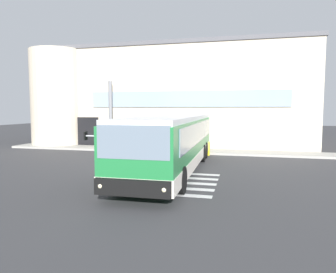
{
  "coord_description": "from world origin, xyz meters",
  "views": [
    {
      "loc": [
        5.14,
        -16.38,
        3.03
      ],
      "look_at": [
        1.09,
        0.28,
        1.5
      ],
      "focal_mm": 32.55,
      "sensor_mm": 36.0,
      "label": 1
    }
  ],
  "objects_px": {
    "entry_support_column": "(111,114)",
    "bus_main_foreground": "(173,144)",
    "safety_bollard_yellow": "(208,149)",
    "passenger_near_column": "(117,135)",
    "passenger_by_doorway": "(127,136)"
  },
  "relations": [
    {
      "from": "entry_support_column",
      "to": "bus_main_foreground",
      "type": "distance_m",
      "value": 9.77
    },
    {
      "from": "passenger_near_column",
      "to": "safety_bollard_yellow",
      "type": "height_order",
      "value": "passenger_near_column"
    },
    {
      "from": "bus_main_foreground",
      "to": "safety_bollard_yellow",
      "type": "distance_m",
      "value": 5.55
    },
    {
      "from": "passenger_near_column",
      "to": "safety_bollard_yellow",
      "type": "bearing_deg",
      "value": -9.71
    },
    {
      "from": "entry_support_column",
      "to": "passenger_by_doorway",
      "type": "height_order",
      "value": "entry_support_column"
    },
    {
      "from": "passenger_near_column",
      "to": "entry_support_column",
      "type": "bearing_deg",
      "value": 142.42
    },
    {
      "from": "passenger_near_column",
      "to": "safety_bollard_yellow",
      "type": "distance_m",
      "value": 7.08
    },
    {
      "from": "entry_support_column",
      "to": "passenger_near_column",
      "type": "height_order",
      "value": "entry_support_column"
    },
    {
      "from": "bus_main_foreground",
      "to": "safety_bollard_yellow",
      "type": "bearing_deg",
      "value": 77.24
    },
    {
      "from": "entry_support_column",
      "to": "safety_bollard_yellow",
      "type": "bearing_deg",
      "value": -13.09
    },
    {
      "from": "passenger_near_column",
      "to": "bus_main_foreground",
      "type": "bearing_deg",
      "value": -48.71
    },
    {
      "from": "passenger_by_doorway",
      "to": "safety_bollard_yellow",
      "type": "height_order",
      "value": "passenger_by_doorway"
    },
    {
      "from": "entry_support_column",
      "to": "bus_main_foreground",
      "type": "xyz_separation_m",
      "value": [
        6.53,
        -7.14,
        -1.33
      ]
    },
    {
      "from": "passenger_by_doorway",
      "to": "safety_bollard_yellow",
      "type": "bearing_deg",
      "value": -7.02
    },
    {
      "from": "entry_support_column",
      "to": "passenger_near_column",
      "type": "distance_m",
      "value": 1.85
    }
  ]
}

